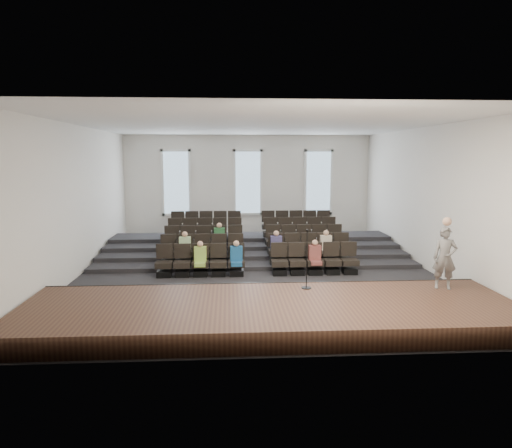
{
  "coord_description": "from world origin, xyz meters",
  "views": [
    {
      "loc": [
        -0.99,
        -15.51,
        3.95
      ],
      "look_at": [
        -0.0,
        0.5,
        1.58
      ],
      "focal_mm": 32.0,
      "sensor_mm": 36.0,
      "label": 1
    }
  ],
  "objects": [
    {
      "name": "ceiling",
      "position": [
        0.0,
        0.0,
        5.01
      ],
      "size": [
        12.0,
        14.0,
        0.02
      ],
      "primitive_type": "cube",
      "color": "white",
      "rests_on": "ground"
    },
    {
      "name": "windows",
      "position": [
        0.0,
        6.95,
        2.7
      ],
      "size": [
        8.44,
        0.1,
        3.24
      ],
      "color": "white",
      "rests_on": "wall_back"
    },
    {
      "name": "wall_right",
      "position": [
        6.02,
        0.0,
        2.5
      ],
      "size": [
        0.04,
        14.0,
        5.0
      ],
      "primitive_type": "cube",
      "color": "white",
      "rests_on": "ground"
    },
    {
      "name": "stage_lip",
      "position": [
        0.0,
        -3.33,
        0.25
      ],
      "size": [
        11.8,
        0.06,
        0.52
      ],
      "primitive_type": "cube",
      "color": "black",
      "rests_on": "ground"
    },
    {
      "name": "ground",
      "position": [
        0.0,
        0.0,
        0.0
      ],
      "size": [
        14.0,
        14.0,
        0.0
      ],
      "primitive_type": "plane",
      "color": "black",
      "rests_on": "ground"
    },
    {
      "name": "seating_rows",
      "position": [
        -0.0,
        1.54,
        0.68
      ],
      "size": [
        6.8,
        4.7,
        1.67
      ],
      "color": "black",
      "rests_on": "ground"
    },
    {
      "name": "wall_front",
      "position": [
        0.0,
        -7.02,
        2.5
      ],
      "size": [
        12.0,
        0.04,
        5.0
      ],
      "primitive_type": "cube",
      "color": "white",
      "rests_on": "ground"
    },
    {
      "name": "wall_left",
      "position": [
        -6.02,
        0.0,
        2.5
      ],
      "size": [
        0.04,
        14.0,
        5.0
      ],
      "primitive_type": "cube",
      "color": "white",
      "rests_on": "ground"
    },
    {
      "name": "speaker",
      "position": [
        4.68,
        -4.14,
        1.32
      ],
      "size": [
        0.69,
        0.56,
        1.64
      ],
      "primitive_type": "imported",
      "rotation": [
        0.0,
        0.0,
        -0.31
      ],
      "color": "slate",
      "rests_on": "stage"
    },
    {
      "name": "audience",
      "position": [
        -0.19,
        0.15,
        0.79
      ],
      "size": [
        5.45,
        2.64,
        1.1
      ],
      "color": "#94B749",
      "rests_on": "seating_rows"
    },
    {
      "name": "stage",
      "position": [
        0.0,
        -5.1,
        0.25
      ],
      "size": [
        11.8,
        3.6,
        0.5
      ],
      "primitive_type": "cube",
      "color": "#462C1E",
      "rests_on": "ground"
    },
    {
      "name": "risers",
      "position": [
        0.0,
        3.17,
        0.2
      ],
      "size": [
        11.8,
        4.8,
        0.6
      ],
      "color": "black",
      "rests_on": "ground"
    },
    {
      "name": "mic_stand",
      "position": [
        1.06,
        -3.91,
        0.97
      ],
      "size": [
        0.27,
        0.27,
        1.59
      ],
      "color": "black",
      "rests_on": "stage"
    },
    {
      "name": "wall_back",
      "position": [
        0.0,
        7.02,
        2.5
      ],
      "size": [
        12.0,
        0.04,
        5.0
      ],
      "primitive_type": "cube",
      "color": "white",
      "rests_on": "ground"
    }
  ]
}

